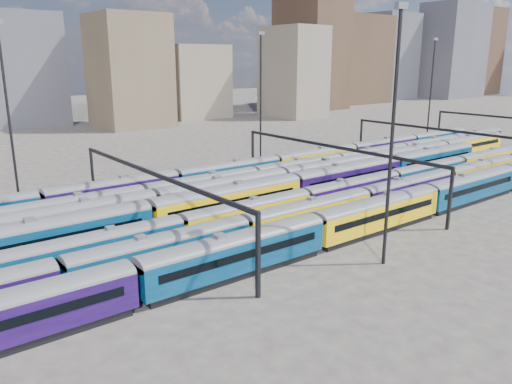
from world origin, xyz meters
TOP-DOWN VIEW (x-y plane):
  - ground at (0.00, 0.00)m, footprint 500.00×500.00m
  - rake_0 at (2.48, -15.00)m, footprint 105.77×3.10m
  - rake_1 at (-4.27, -10.00)m, footprint 98.70×2.89m
  - rake_2 at (-9.83, -5.00)m, footprint 131.93×2.76m
  - rake_3 at (-9.27, 0.00)m, footprint 113.93×3.33m
  - rake_4 at (15.12, 5.00)m, footprint 108.33×3.17m
  - rake_5 at (12.34, 10.00)m, footprint 134.77×2.82m
  - rake_6 at (11.39, 15.00)m, footprint 120.32×2.94m
  - gantry_1 at (-20.00, 0.00)m, footprint 0.35×40.35m
  - gantry_2 at (10.00, 0.00)m, footprint 0.35×40.35m
  - gantry_3 at (40.00, 0.00)m, footprint 0.35×40.35m
  - mast_1 at (-30.00, 22.00)m, footprint 1.40×0.50m
  - mast_2 at (-5.00, -22.00)m, footprint 1.40×0.50m
  - mast_3 at (15.00, 24.00)m, footprint 1.40×0.50m
  - mast_5 at (65.00, 20.00)m, footprint 1.40×0.50m
  - skyline at (104.75, 105.73)m, footprint 399.22×60.48m

SIDE VIEW (x-z plane):
  - ground at x=0.00m, z-range 0.00..0.00m
  - rake_2 at x=-9.83m, z-range 0.12..4.75m
  - rake_5 at x=12.34m, z-range 0.12..4.85m
  - rake_1 at x=-4.27m, z-range 0.12..4.99m
  - rake_6 at x=11.39m, z-range 0.12..5.06m
  - rake_0 at x=2.48m, z-range 0.13..5.35m
  - rake_4 at x=15.12m, z-range 0.13..5.48m
  - rake_3 at x=-9.27m, z-range 0.14..5.77m
  - gantry_1 at x=-20.00m, z-range 2.78..10.80m
  - gantry_2 at x=10.00m, z-range 2.78..10.80m
  - gantry_3 at x=40.00m, z-range 2.78..10.80m
  - mast_1 at x=-30.00m, z-range 1.17..26.77m
  - mast_2 at x=-5.00m, z-range 1.17..26.77m
  - mast_3 at x=15.00m, z-range 1.17..26.77m
  - mast_5 at x=65.00m, z-range 1.17..26.77m
  - skyline at x=104.75m, z-range -4.18..45.85m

